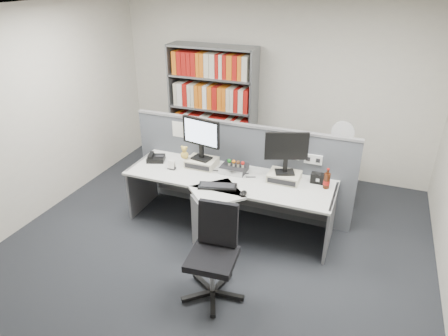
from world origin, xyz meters
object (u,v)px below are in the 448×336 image
at_px(keyboard, 218,186).
at_px(shelving_unit, 213,110).
at_px(desk_fan, 343,135).
at_px(cola_bottle, 327,181).
at_px(mouse, 243,193).
at_px(desk_phone, 156,158).
at_px(desktop_pc, 234,168).
at_px(desk, 222,204).
at_px(desk_calendar, 172,165).
at_px(speaker, 318,178).
at_px(filing_cabinet, 336,178).
at_px(monitor_right, 286,149).
at_px(office_chair, 214,250).
at_px(monitor_left, 201,135).

distance_m(keyboard, shelving_unit, 2.12).
bearing_deg(desk_fan, cola_bottle, -92.03).
relative_size(mouse, desk_phone, 0.44).
relative_size(desktop_pc, shelving_unit, 0.16).
xyz_separation_m(mouse, cola_bottle, (0.85, 0.52, 0.07)).
height_order(cola_bottle, shelving_unit, shelving_unit).
bearing_deg(desk, shelving_unit, 115.96).
height_order(desk_calendar, speaker, same).
bearing_deg(desk_fan, shelving_unit, 167.92).
bearing_deg(mouse, desk_phone, 162.46).
xyz_separation_m(filing_cabinet, desk_fan, (0.00, -0.00, 0.67)).
xyz_separation_m(monitor_right, office_chair, (-0.37, -1.33, -0.61)).
height_order(desk, desktop_pc, desktop_pc).
relative_size(desk_phone, speaker, 1.58).
xyz_separation_m(monitor_left, mouse, (0.75, -0.52, -0.40)).
bearing_deg(mouse, office_chair, -91.59).
relative_size(shelving_unit, office_chair, 2.05).
relative_size(desk_fan, office_chair, 0.53).
relative_size(keyboard, shelving_unit, 0.24).
relative_size(desk, speaker, 14.45).
xyz_separation_m(desk_calendar, shelving_unit, (-0.14, 1.69, 0.20)).
bearing_deg(desk, desktop_pc, 89.04).
relative_size(cola_bottle, shelving_unit, 0.13).
relative_size(desk_calendar, speaker, 0.67).
relative_size(monitor_right, desk_fan, 1.02).
height_order(desk_phone, cola_bottle, cola_bottle).
bearing_deg(cola_bottle, monitor_right, 179.28).
xyz_separation_m(desk, speaker, (1.05, 0.47, 0.32)).
xyz_separation_m(desktop_pc, speaker, (1.05, 0.09, 0.02)).
relative_size(desk, keyboard, 5.42).
relative_size(desk_calendar, cola_bottle, 0.47).
xyz_separation_m(mouse, speaker, (0.74, 0.61, 0.04)).
bearing_deg(shelving_unit, cola_bottle, -35.48).
height_order(desk, keyboard, keyboard).
distance_m(desk, monitor_right, 1.02).
relative_size(mouse, filing_cabinet, 0.18).
bearing_deg(desk, speaker, 24.18).
height_order(desktop_pc, desk_fan, desk_fan).
height_order(monitor_left, desk_calendar, monitor_left).
bearing_deg(desk_phone, filing_cabinet, 25.64).
height_order(mouse, desk_fan, desk_fan).
bearing_deg(filing_cabinet, desktop_pc, -139.71).
height_order(monitor_left, desk_fan, monitor_left).
bearing_deg(keyboard, monitor_left, 131.91).
relative_size(monitor_left, shelving_unit, 0.27).
bearing_deg(office_chair, desk, 107.03).
height_order(desktop_pc, mouse, desktop_pc).
bearing_deg(office_chair, filing_cabinet, 68.82).
distance_m(desk, filing_cabinet, 1.85).
height_order(monitor_left, monitor_right, monitor_left).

